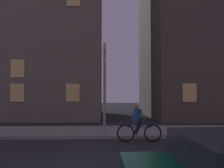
% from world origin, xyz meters
% --- Properties ---
extents(sidewalk_kerb, '(40.00, 3.03, 0.14)m').
position_xyz_m(sidewalk_kerb, '(0.00, 6.33, 0.07)').
color(sidewalk_kerb, gray).
rests_on(sidewalk_kerb, ground_plane).
extents(signpost, '(0.12, 1.48, 4.14)m').
position_xyz_m(signpost, '(0.93, 5.31, 2.58)').
color(signpost, gray).
rests_on(signpost, sidewalk_kerb).
extents(cyclist, '(1.82, 0.33, 1.61)m').
position_xyz_m(cyclist, '(2.28, 4.17, 0.75)').
color(cyclist, black).
rests_on(cyclist, ground_plane).
extents(building_left_block, '(11.05, 8.18, 12.72)m').
position_xyz_m(building_left_block, '(-4.88, 14.43, 6.36)').
color(building_left_block, '#6B6056').
rests_on(building_left_block, ground_plane).
extents(building_right_block, '(10.96, 9.72, 17.71)m').
position_xyz_m(building_right_block, '(10.10, 14.42, 8.85)').
color(building_right_block, '#4C443D').
rests_on(building_right_block, ground_plane).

